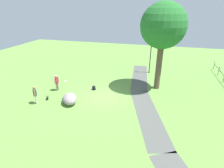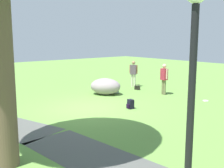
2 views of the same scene
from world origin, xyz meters
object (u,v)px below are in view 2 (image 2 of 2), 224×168
at_px(frisbee_on_grass, 205,101).
at_px(lawn_boulder, 105,86).
at_px(woman_with_handbag, 133,72).
at_px(backpack_by_boulder, 116,90).
at_px(handbag_on_grass, 137,87).
at_px(spare_backpack_on_lawn, 130,104).
at_px(lamp_post, 192,93).
at_px(man_near_boulder, 164,77).

bearing_deg(frisbee_on_grass, lawn_boulder, 33.17).
relative_size(lawn_boulder, frisbee_on_grass, 7.34).
relative_size(woman_with_handbag, backpack_by_boulder, 4.01).
distance_m(handbag_on_grass, spare_backpack_on_lawn, 4.43).
relative_size(handbag_on_grass, backpack_by_boulder, 0.90).
xyz_separation_m(lamp_post, man_near_boulder, (7.44, -8.31, -1.34)).
distance_m(woman_with_handbag, spare_backpack_on_lawn, 5.41).
xyz_separation_m(spare_backpack_on_lawn, frisbee_on_grass, (-1.22, -3.81, -0.18)).
bearing_deg(man_near_boulder, woman_with_handbag, -7.97).
bearing_deg(lawn_boulder, backpack_by_boulder, -100.26).
height_order(woman_with_handbag, spare_backpack_on_lawn, woman_with_handbag).
relative_size(lawn_boulder, handbag_on_grass, 5.53).
height_order(woman_with_handbag, frisbee_on_grass, woman_with_handbag).
xyz_separation_m(handbag_on_grass, backpack_by_boulder, (-0.02, 1.65, 0.05)).
distance_m(lamp_post, backpack_by_boulder, 11.58).
relative_size(woman_with_handbag, man_near_boulder, 0.98).
bearing_deg(backpack_by_boulder, spare_backpack_on_lawn, 150.45).
height_order(man_near_boulder, handbag_on_grass, man_near_boulder).
bearing_deg(lawn_boulder, handbag_on_grass, -92.40).
xyz_separation_m(woman_with_handbag, frisbee_on_grass, (-5.00, -0.02, -0.91)).
height_order(lamp_post, man_near_boulder, lamp_post).
bearing_deg(woman_with_handbag, man_near_boulder, 172.03).
relative_size(lawn_boulder, man_near_boulder, 1.21).
xyz_separation_m(handbag_on_grass, spare_backpack_on_lawn, (-2.94, 3.31, 0.05)).
relative_size(lamp_post, spare_backpack_on_lawn, 9.31).
bearing_deg(backpack_by_boulder, man_near_boulder, -136.87).
bearing_deg(backpack_by_boulder, lawn_boulder, 79.74).
relative_size(man_near_boulder, backpack_by_boulder, 4.11).
relative_size(woman_with_handbag, handbag_on_grass, 4.46).
distance_m(lamp_post, lawn_boulder, 11.29).
bearing_deg(spare_backpack_on_lawn, man_near_boulder, -72.87).
relative_size(lamp_post, frisbee_on_grass, 13.74).
bearing_deg(lawn_boulder, lamp_post, 147.82).
xyz_separation_m(handbag_on_grass, frisbee_on_grass, (-4.16, -0.50, -0.13)).
bearing_deg(frisbee_on_grass, backpack_by_boulder, 27.47).
bearing_deg(handbag_on_grass, lamp_post, 138.64).
distance_m(lawn_boulder, frisbee_on_grass, 5.10).
height_order(lawn_boulder, backpack_by_boulder, lawn_boulder).
height_order(man_near_boulder, spare_backpack_on_lawn, man_near_boulder).
distance_m(handbag_on_grass, backpack_by_boulder, 1.65).
xyz_separation_m(lamp_post, frisbee_on_grass, (5.17, -8.71, -2.28)).
height_order(backpack_by_boulder, spare_backpack_on_lawn, same).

